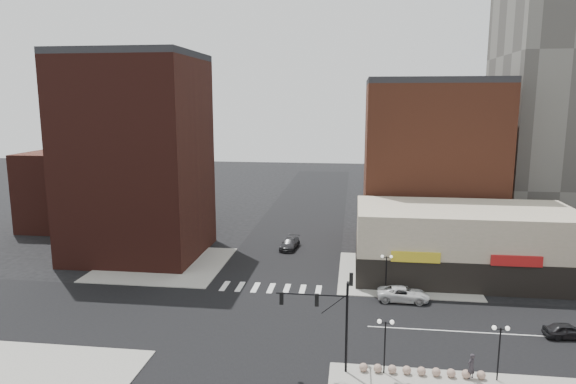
{
  "coord_description": "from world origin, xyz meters",
  "views": [
    {
      "loc": [
        8.49,
        -43.51,
        19.96
      ],
      "look_at": [
        2.05,
        5.86,
        11.0
      ],
      "focal_mm": 32.0,
      "sensor_mm": 36.0,
      "label": 1
    }
  ],
  "objects_px": {
    "street_lamp_ne": "(386,264)",
    "dark_sedan_east": "(567,331)",
    "white_suv": "(403,294)",
    "street_lamp_se_b": "(500,339)",
    "traffic_signal": "(334,307)",
    "dark_sedan_north": "(290,244)",
    "street_lamp_se_a": "(385,332)",
    "pedestrian": "(471,366)"
  },
  "relations": [
    {
      "from": "white_suv",
      "to": "pedestrian",
      "type": "relative_size",
      "value": 2.71
    },
    {
      "from": "street_lamp_ne",
      "to": "dark_sedan_east",
      "type": "height_order",
      "value": "street_lamp_ne"
    },
    {
      "from": "pedestrian",
      "to": "street_lamp_se_b",
      "type": "bearing_deg",
      "value": 137.0
    },
    {
      "from": "street_lamp_se_b",
      "to": "traffic_signal",
      "type": "bearing_deg",
      "value": 179.18
    },
    {
      "from": "street_lamp_se_b",
      "to": "white_suv",
      "type": "bearing_deg",
      "value": 110.17
    },
    {
      "from": "dark_sedan_east",
      "to": "street_lamp_se_b",
      "type": "bearing_deg",
      "value": 131.12
    },
    {
      "from": "street_lamp_se_b",
      "to": "white_suv",
      "type": "relative_size",
      "value": 0.8
    },
    {
      "from": "traffic_signal",
      "to": "street_lamp_se_a",
      "type": "relative_size",
      "value": 1.87
    },
    {
      "from": "dark_sedan_east",
      "to": "pedestrian",
      "type": "relative_size",
      "value": 2.0
    },
    {
      "from": "traffic_signal",
      "to": "dark_sedan_east",
      "type": "distance_m",
      "value": 21.44
    },
    {
      "from": "street_lamp_se_a",
      "to": "street_lamp_ne",
      "type": "bearing_deg",
      "value": 86.42
    },
    {
      "from": "white_suv",
      "to": "dark_sedan_east",
      "type": "height_order",
      "value": "white_suv"
    },
    {
      "from": "street_lamp_se_b",
      "to": "street_lamp_ne",
      "type": "xyz_separation_m",
      "value": [
        -7.0,
        16.0,
        0.0
      ]
    },
    {
      "from": "street_lamp_se_b",
      "to": "street_lamp_ne",
      "type": "distance_m",
      "value": 17.46
    },
    {
      "from": "street_lamp_ne",
      "to": "dark_sedan_north",
      "type": "xyz_separation_m",
      "value": [
        -11.97,
        15.18,
        -2.57
      ]
    },
    {
      "from": "street_lamp_ne",
      "to": "dark_sedan_east",
      "type": "distance_m",
      "value": 17.01
    },
    {
      "from": "traffic_signal",
      "to": "pedestrian",
      "type": "distance_m",
      "value": 10.65
    },
    {
      "from": "street_lamp_se_b",
      "to": "pedestrian",
      "type": "distance_m",
      "value": 2.88
    },
    {
      "from": "white_suv",
      "to": "dark_sedan_east",
      "type": "xyz_separation_m",
      "value": [
        13.07,
        -6.56,
        -0.07
      ]
    },
    {
      "from": "street_lamp_se_b",
      "to": "street_lamp_ne",
      "type": "bearing_deg",
      "value": 113.63
    },
    {
      "from": "street_lamp_se_a",
      "to": "street_lamp_ne",
      "type": "distance_m",
      "value": 16.03
    },
    {
      "from": "street_lamp_se_a",
      "to": "white_suv",
      "type": "xyz_separation_m",
      "value": [
        2.67,
        14.5,
        -2.57
      ]
    },
    {
      "from": "dark_sedan_north",
      "to": "pedestrian",
      "type": "distance_m",
      "value": 35.57
    },
    {
      "from": "street_lamp_se_a",
      "to": "dark_sedan_north",
      "type": "height_order",
      "value": "street_lamp_se_a"
    },
    {
      "from": "traffic_signal",
      "to": "dark_sedan_east",
      "type": "height_order",
      "value": "traffic_signal"
    },
    {
      "from": "traffic_signal",
      "to": "street_lamp_ne",
      "type": "height_order",
      "value": "traffic_signal"
    },
    {
      "from": "street_lamp_se_b",
      "to": "dark_sedan_east",
      "type": "xyz_separation_m",
      "value": [
        7.75,
        7.94,
        -2.64
      ]
    },
    {
      "from": "street_lamp_ne",
      "to": "dark_sedan_east",
      "type": "relative_size",
      "value": 1.08
    },
    {
      "from": "traffic_signal",
      "to": "dark_sedan_east",
      "type": "relative_size",
      "value": 2.03
    },
    {
      "from": "traffic_signal",
      "to": "street_lamp_se_b",
      "type": "bearing_deg",
      "value": -0.82
    },
    {
      "from": "street_lamp_se_b",
      "to": "dark_sedan_north",
      "type": "height_order",
      "value": "street_lamp_se_b"
    },
    {
      "from": "traffic_signal",
      "to": "street_lamp_ne",
      "type": "bearing_deg",
      "value": 73.25
    },
    {
      "from": "traffic_signal",
      "to": "pedestrian",
      "type": "relative_size",
      "value": 4.06
    },
    {
      "from": "street_lamp_se_b",
      "to": "dark_sedan_north",
      "type": "distance_m",
      "value": 36.59
    },
    {
      "from": "street_lamp_ne",
      "to": "pedestrian",
      "type": "xyz_separation_m",
      "value": [
        5.15,
        -16.0,
        -2.21
      ]
    },
    {
      "from": "street_lamp_se_a",
      "to": "street_lamp_se_b",
      "type": "distance_m",
      "value": 8.0
    },
    {
      "from": "dark_sedan_east",
      "to": "pedestrian",
      "type": "xyz_separation_m",
      "value": [
        -9.59,
        -7.94,
        0.42
      ]
    },
    {
      "from": "pedestrian",
      "to": "dark_sedan_east",
      "type": "bearing_deg",
      "value": 176.62
    },
    {
      "from": "traffic_signal",
      "to": "street_lamp_se_b",
      "type": "distance_m",
      "value": 11.88
    },
    {
      "from": "street_lamp_ne",
      "to": "pedestrian",
      "type": "height_order",
      "value": "street_lamp_ne"
    },
    {
      "from": "dark_sedan_east",
      "to": "dark_sedan_north",
      "type": "relative_size",
      "value": 0.77
    },
    {
      "from": "street_lamp_se_a",
      "to": "pedestrian",
      "type": "bearing_deg",
      "value": 0.0
    }
  ]
}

